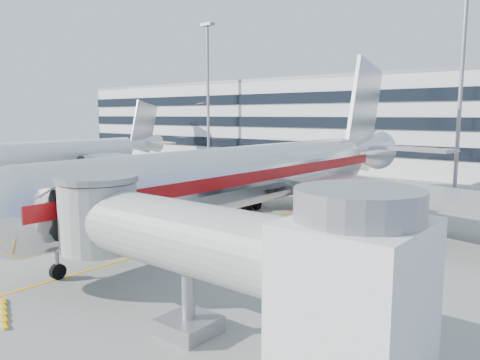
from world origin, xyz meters
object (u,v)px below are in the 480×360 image
Objects in this scene: belt_loader at (60,225)px; ramp_worker at (90,217)px; cargo_container_right at (52,206)px; cargo_container_left at (86,210)px; baggage_tug at (44,219)px; main_jet at (265,172)px.

ramp_worker is at bearing 84.93° from belt_loader.
belt_loader is 2.57m from ramp_worker.
ramp_worker reaches higher than cargo_container_right.
cargo_container_right is (-4.21, -0.90, -0.03)m from cargo_container_left.
baggage_tug reaches higher than cargo_container_right.
cargo_container_right is (-7.01, 3.22, 0.17)m from belt_loader.
ramp_worker is at bearing 64.18° from baggage_tug.
baggage_tug is 5.00m from cargo_container_left.
ramp_worker is at bearing -129.90° from main_jet.
main_jet is at bearing 55.03° from belt_loader.
belt_loader is at bearing -24.66° from cargo_container_right.
cargo_container_left is at bearing -141.96° from main_jet.
baggage_tug reaches higher than belt_loader.
baggage_tug is at bearing -127.19° from main_jet.
cargo_container_left is 4.30m from cargo_container_right.
baggage_tug is (-1.32, -0.65, 0.39)m from belt_loader.
cargo_container_right is at bearing 155.34° from belt_loader.
baggage_tug is 3.56m from ramp_worker.
cargo_container_left is (-1.48, 4.77, -0.18)m from baggage_tug.
belt_loader reaches higher than cargo_container_left.
belt_loader is 1.52m from baggage_tug.
main_jet is 26.41× the size of cargo_container_left.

